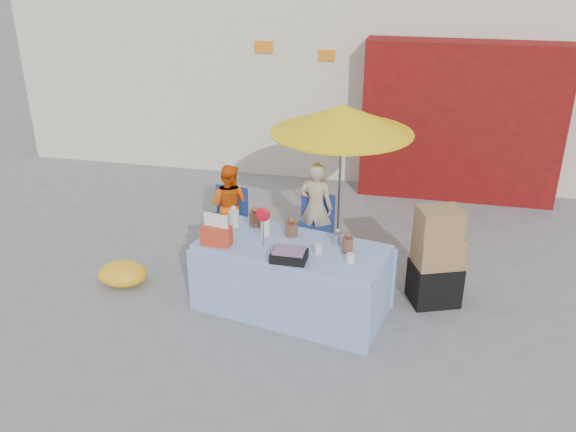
% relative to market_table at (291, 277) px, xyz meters
% --- Properties ---
extents(ground, '(80.00, 80.00, 0.00)m').
position_rel_market_table_xyz_m(ground, '(-0.23, -0.14, -0.44)').
color(ground, slate).
rests_on(ground, ground).
extents(market_table, '(2.37, 1.46, 1.34)m').
position_rel_market_table_xyz_m(market_table, '(0.00, 0.00, 0.00)').
color(market_table, '#8BAEDF').
rests_on(market_table, ground).
extents(chair_left, '(0.53, 0.52, 0.85)m').
position_rel_market_table_xyz_m(chair_left, '(-1.24, 1.39, -0.18)').
color(chair_left, navy).
rests_on(chair_left, ground).
extents(chair_right, '(0.53, 0.52, 0.85)m').
position_rel_market_table_xyz_m(chair_right, '(0.01, 1.39, -0.18)').
color(chair_right, navy).
rests_on(chair_right, ground).
extents(vendor_orange, '(0.62, 0.51, 1.19)m').
position_rel_market_table_xyz_m(vendor_orange, '(-1.24, 1.52, 0.16)').
color(vendor_orange, '#F0590C').
rests_on(vendor_orange, ground).
extents(vendor_beige, '(0.52, 0.37, 1.33)m').
position_rel_market_table_xyz_m(vendor_beige, '(0.01, 1.52, 0.23)').
color(vendor_beige, '#C2AF89').
rests_on(vendor_beige, ground).
extents(umbrella, '(1.90, 1.90, 2.09)m').
position_rel_market_table_xyz_m(umbrella, '(0.31, 1.67, 1.46)').
color(umbrella, gray).
rests_on(umbrella, ground).
extents(box_stack, '(0.69, 0.63, 1.24)m').
position_rel_market_table_xyz_m(box_stack, '(1.65, 0.53, 0.14)').
color(box_stack, black).
rests_on(box_stack, ground).
extents(tarp_bundle, '(0.68, 0.56, 0.29)m').
position_rel_market_table_xyz_m(tarp_bundle, '(-2.23, 0.10, -0.29)').
color(tarp_bundle, yellow).
rests_on(tarp_bundle, ground).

